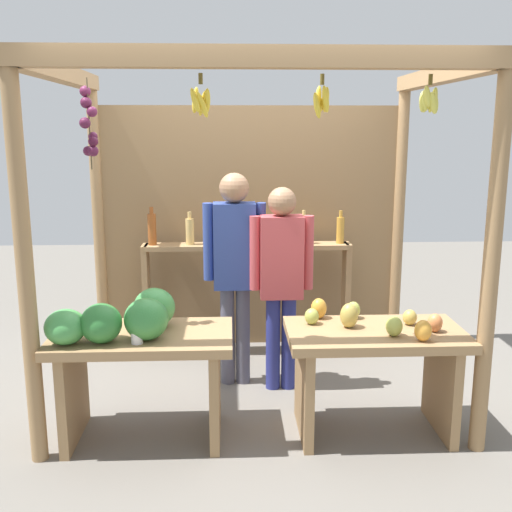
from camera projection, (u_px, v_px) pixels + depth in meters
name	position (u px, v px, depth m)	size (l,w,h in m)	color
ground_plane	(255.00, 387.00, 4.73)	(12.00, 12.00, 0.00)	slate
market_stall	(252.00, 200.00, 4.87)	(2.85, 2.09, 2.43)	#99754C
fruit_counter_left	(135.00, 345.00, 3.81)	(1.18, 0.67, 0.97)	#99754C
fruit_counter_right	(374.00, 356.00, 3.93)	(1.15, 0.66, 0.88)	#99754C
bottle_shelf_unit	(246.00, 268.00, 5.29)	(1.82, 0.22, 1.33)	#99754C
vendor_man	(235.00, 259.00, 4.61)	(0.48, 0.23, 1.67)	#525163
vendor_woman	(281.00, 271.00, 4.52)	(0.48, 0.21, 1.57)	navy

